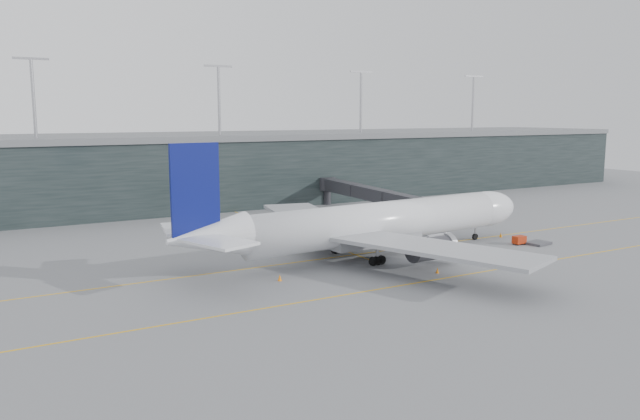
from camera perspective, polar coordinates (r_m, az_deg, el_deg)
ground at (r=88.37m, az=-0.92°, el=-3.96°), size 320.00×320.00×0.00m
taxiline_a at (r=84.97m, az=0.39°, el=-4.46°), size 160.00×0.25×0.02m
taxiline_b at (r=72.01m, az=6.83°, el=-6.96°), size 160.00×0.25×0.02m
taxiline_lead_main at (r=108.03m, az=-3.70°, el=-1.63°), size 0.25×60.00×0.02m
terminal at (r=140.36m, az=-12.43°, el=3.71°), size 240.00×36.00×29.00m
main_aircraft at (r=86.13m, az=5.13°, el=-1.22°), size 58.10×54.45×16.29m
jet_bridge at (r=119.78m, az=4.02°, el=1.53°), size 6.18×42.22×5.91m
gse_cart at (r=98.62m, az=17.75°, el=-2.61°), size 1.92×1.23×1.31m
baggage_dolly at (r=99.76m, az=19.33°, el=-2.87°), size 3.75×3.19×0.34m
uld_a at (r=94.57m, az=-6.16°, el=-2.59°), size 2.28×2.02×1.74m
uld_b at (r=97.84m, az=-4.95°, el=-2.14°), size 2.21×1.81×1.93m
uld_c at (r=96.68m, az=-3.78°, el=-2.32°), size 2.10×1.79×1.70m
cone_nose at (r=103.59m, az=16.20°, el=-2.20°), size 0.49×0.49×0.77m
cone_wing_stbd at (r=78.65m, az=10.68°, el=-5.45°), size 0.43×0.43×0.68m
cone_wing_port at (r=101.65m, az=1.81°, el=-2.08°), size 0.43×0.43×0.68m
cone_tail at (r=73.94m, az=-3.70°, el=-6.19°), size 0.49×0.49×0.78m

